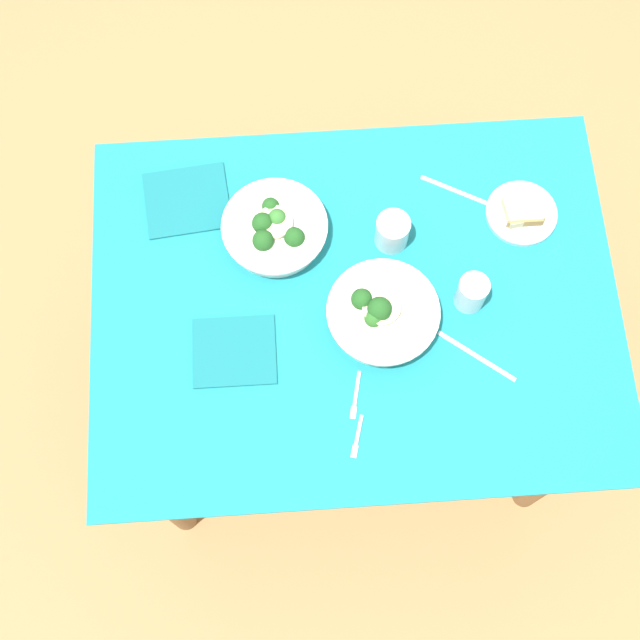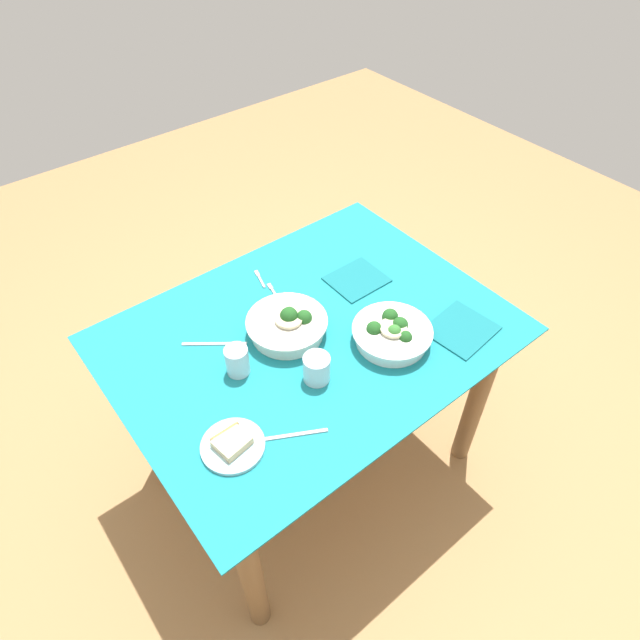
{
  "view_description": "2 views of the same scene",
  "coord_description": "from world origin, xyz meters",
  "px_view_note": "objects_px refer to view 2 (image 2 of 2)",
  "views": [
    {
      "loc": [
        -0.13,
        -0.72,
        2.68
      ],
      "look_at": [
        -0.08,
        -0.03,
        0.77
      ],
      "focal_mm": 49.86,
      "sensor_mm": 36.0,
      "label": 1
    },
    {
      "loc": [
        0.72,
        0.95,
        2.03
      ],
      "look_at": [
        -0.06,
        -0.02,
        0.77
      ],
      "focal_mm": 30.79,
      "sensor_mm": 36.0,
      "label": 2
    }
  ],
  "objects_px": {
    "water_glass_center": "(317,368)",
    "water_glass_side": "(237,361)",
    "bread_side_plate": "(232,444)",
    "napkin_folded_lower": "(357,279)",
    "broccoli_bowl_near": "(288,325)",
    "fork_by_far_bowl": "(260,278)",
    "napkin_folded_upper": "(461,329)",
    "broccoli_bowl_far": "(392,333)",
    "table_knife_right": "(214,344)",
    "table_knife_left": "(289,436)",
    "fork_by_near_bowl": "(274,293)"
  },
  "relations": [
    {
      "from": "bread_side_plate",
      "to": "water_glass_center",
      "type": "relative_size",
      "value": 1.96
    },
    {
      "from": "bread_side_plate",
      "to": "napkin_folded_lower",
      "type": "height_order",
      "value": "bread_side_plate"
    },
    {
      "from": "napkin_folded_upper",
      "to": "table_knife_right",
      "type": "bearing_deg",
      "value": -34.06
    },
    {
      "from": "broccoli_bowl_near",
      "to": "table_knife_right",
      "type": "relative_size",
      "value": 1.27
    },
    {
      "from": "broccoli_bowl_near",
      "to": "napkin_folded_upper",
      "type": "relative_size",
      "value": 1.29
    },
    {
      "from": "water_glass_center",
      "to": "broccoli_bowl_far",
      "type": "bearing_deg",
      "value": 173.96
    },
    {
      "from": "water_glass_side",
      "to": "napkin_folded_upper",
      "type": "distance_m",
      "value": 0.71
    },
    {
      "from": "napkin_folded_upper",
      "to": "napkin_folded_lower",
      "type": "relative_size",
      "value": 1.06
    },
    {
      "from": "napkin_folded_lower",
      "to": "napkin_folded_upper",
      "type": "bearing_deg",
      "value": 104.55
    },
    {
      "from": "broccoli_bowl_near",
      "to": "fork_by_far_bowl",
      "type": "distance_m",
      "value": 0.29
    },
    {
      "from": "broccoli_bowl_near",
      "to": "table_knife_right",
      "type": "xyz_separation_m",
      "value": [
        0.21,
        -0.1,
        -0.03
      ]
    },
    {
      "from": "water_glass_side",
      "to": "napkin_folded_lower",
      "type": "height_order",
      "value": "water_glass_side"
    },
    {
      "from": "table_knife_left",
      "to": "table_knife_right",
      "type": "bearing_deg",
      "value": -63.52
    },
    {
      "from": "broccoli_bowl_far",
      "to": "fork_by_far_bowl",
      "type": "xyz_separation_m",
      "value": [
        0.15,
        -0.5,
        -0.03
      ]
    },
    {
      "from": "fork_by_far_bowl",
      "to": "table_knife_left",
      "type": "distance_m",
      "value": 0.66
    },
    {
      "from": "broccoli_bowl_near",
      "to": "napkin_folded_upper",
      "type": "bearing_deg",
      "value": 142.7
    },
    {
      "from": "water_glass_side",
      "to": "napkin_folded_lower",
      "type": "bearing_deg",
      "value": -170.73
    },
    {
      "from": "water_glass_center",
      "to": "fork_by_far_bowl",
      "type": "bearing_deg",
      "value": -104.12
    },
    {
      "from": "bread_side_plate",
      "to": "napkin_folded_lower",
      "type": "distance_m",
      "value": 0.76
    },
    {
      "from": "fork_by_far_bowl",
      "to": "napkin_folded_lower",
      "type": "bearing_deg",
      "value": -114.15
    },
    {
      "from": "water_glass_side",
      "to": "napkin_folded_upper",
      "type": "height_order",
      "value": "water_glass_side"
    },
    {
      "from": "water_glass_side",
      "to": "fork_by_far_bowl",
      "type": "height_order",
      "value": "water_glass_side"
    },
    {
      "from": "broccoli_bowl_near",
      "to": "bread_side_plate",
      "type": "xyz_separation_m",
      "value": [
        0.36,
        0.24,
        -0.02
      ]
    },
    {
      "from": "fork_by_far_bowl",
      "to": "table_knife_left",
      "type": "height_order",
      "value": "same"
    },
    {
      "from": "table_knife_left",
      "to": "fork_by_far_bowl",
      "type": "bearing_deg",
      "value": -88.62
    },
    {
      "from": "water_glass_side",
      "to": "fork_by_near_bowl",
      "type": "distance_m",
      "value": 0.35
    },
    {
      "from": "broccoli_bowl_far",
      "to": "fork_by_near_bowl",
      "type": "distance_m",
      "value": 0.44
    },
    {
      "from": "broccoli_bowl_far",
      "to": "napkin_folded_upper",
      "type": "relative_size",
      "value": 1.25
    },
    {
      "from": "broccoli_bowl_far",
      "to": "table_knife_right",
      "type": "bearing_deg",
      "value": -37.06
    },
    {
      "from": "water_glass_side",
      "to": "fork_by_far_bowl",
      "type": "distance_m",
      "value": 0.42
    },
    {
      "from": "bread_side_plate",
      "to": "water_glass_side",
      "type": "height_order",
      "value": "water_glass_side"
    },
    {
      "from": "napkin_folded_upper",
      "to": "table_knife_left",
      "type": "bearing_deg",
      "value": -2.13
    },
    {
      "from": "water_glass_center",
      "to": "water_glass_side",
      "type": "distance_m",
      "value": 0.23
    },
    {
      "from": "table_knife_left",
      "to": "bread_side_plate",
      "type": "bearing_deg",
      "value": 2.75
    },
    {
      "from": "water_glass_side",
      "to": "fork_by_near_bowl",
      "type": "height_order",
      "value": "water_glass_side"
    },
    {
      "from": "water_glass_center",
      "to": "bread_side_plate",
      "type": "bearing_deg",
      "value": 7.91
    },
    {
      "from": "bread_side_plate",
      "to": "table_knife_left",
      "type": "distance_m",
      "value": 0.15
    },
    {
      "from": "napkin_folded_upper",
      "to": "broccoli_bowl_near",
      "type": "bearing_deg",
      "value": -37.3
    },
    {
      "from": "broccoli_bowl_far",
      "to": "broccoli_bowl_near",
      "type": "height_order",
      "value": "broccoli_bowl_near"
    },
    {
      "from": "broccoli_bowl_far",
      "to": "table_knife_left",
      "type": "distance_m",
      "value": 0.46
    },
    {
      "from": "broccoli_bowl_far",
      "to": "water_glass_side",
      "type": "height_order",
      "value": "water_glass_side"
    },
    {
      "from": "broccoli_bowl_far",
      "to": "fork_by_near_bowl",
      "type": "xyz_separation_m",
      "value": [
        0.16,
        -0.41,
        -0.03
      ]
    },
    {
      "from": "water_glass_center",
      "to": "fork_by_near_bowl",
      "type": "xyz_separation_m",
      "value": [
        -0.11,
        -0.38,
        -0.04
      ]
    },
    {
      "from": "broccoli_bowl_far",
      "to": "table_knife_right",
      "type": "xyz_separation_m",
      "value": [
        0.44,
        -0.33,
        -0.03
      ]
    },
    {
      "from": "broccoli_bowl_near",
      "to": "table_knife_left",
      "type": "height_order",
      "value": "broccoli_bowl_near"
    },
    {
      "from": "water_glass_center",
      "to": "fork_by_near_bowl",
      "type": "height_order",
      "value": "water_glass_center"
    },
    {
      "from": "table_knife_left",
      "to": "napkin_folded_lower",
      "type": "height_order",
      "value": "napkin_folded_lower"
    },
    {
      "from": "bread_side_plate",
      "to": "napkin_folded_upper",
      "type": "height_order",
      "value": "bread_side_plate"
    },
    {
      "from": "broccoli_bowl_near",
      "to": "napkin_folded_upper",
      "type": "xyz_separation_m",
      "value": [
        -0.44,
        0.33,
        -0.03
      ]
    },
    {
      "from": "table_knife_left",
      "to": "table_knife_right",
      "type": "relative_size",
      "value": 1.05
    }
  ]
}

